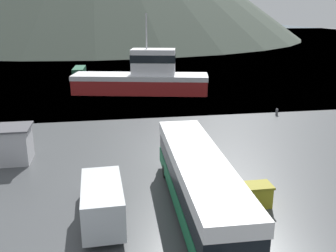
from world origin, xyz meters
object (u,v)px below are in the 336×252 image
delivery_van (102,198)px  storage_bin (258,195)px  small_boat (79,70)px  fishing_boat (143,77)px  tour_bus (199,181)px  dock_kiosk (7,144)px

delivery_van → storage_bin: size_ratio=4.32×
storage_bin → small_boat: 49.37m
delivery_van → small_boat: delivery_van is taller
fishing_boat → storage_bin: bearing=-161.6°
tour_bus → delivery_van: size_ratio=2.04×
delivery_van → storage_bin: (8.42, 0.09, -0.56)m
fishing_boat → dock_kiosk: fishing_boat is taller
storage_bin → delivery_van: bearing=-179.4°
storage_bin → small_boat: (-12.41, 47.78, -0.14)m
delivery_van → dock_kiosk: (-6.61, 8.91, 0.10)m
tour_bus → fishing_boat: size_ratio=0.73×
fishing_boat → delivery_van: bearing=-177.4°
storage_bin → dock_kiosk: size_ratio=0.44×
dock_kiosk → delivery_van: bearing=-53.5°
tour_bus → delivery_van: tour_bus is taller
tour_bus → small_boat: bearing=102.0°
dock_kiosk → storage_bin: bearing=-30.4°
dock_kiosk → small_boat: 39.05m
delivery_van → fishing_boat: (5.22, 30.35, 0.85)m
tour_bus → fishing_boat: fishing_boat is taller
storage_bin → dock_kiosk: (-15.02, 8.83, 0.66)m
small_boat → fishing_boat: bearing=-59.4°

